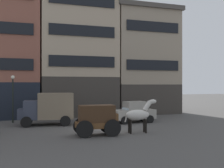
{
  "coord_description": "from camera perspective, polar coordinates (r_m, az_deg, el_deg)",
  "views": [
    {
      "loc": [
        -5.57,
        -19.31,
        3.34
      ],
      "look_at": [
        1.42,
        2.15,
        3.37
      ],
      "focal_mm": 43.8,
      "sensor_mm": 36.0,
      "label": 1
    }
  ],
  "objects": [
    {
      "name": "sedan_light",
      "position": [
        24.17,
        4.58,
        -5.84
      ],
      "size": [
        3.78,
        2.03,
        1.83
      ],
      "color": "gray",
      "rests_on": "ground_plane"
    },
    {
      "name": "building_center_left",
      "position": [
        30.98,
        -7.36,
        9.48
      ],
      "size": [
        8.45,
        6.79,
        16.89
      ],
      "color": "#38332D",
      "rests_on": "ground_plane"
    },
    {
      "name": "building_center_right",
      "position": [
        33.03,
        6.1,
        4.82
      ],
      "size": [
        7.84,
        6.79,
        12.24
      ],
      "color": "#38332D",
      "rests_on": "ground_plane"
    },
    {
      "name": "ground_plane",
      "position": [
        20.37,
        -1.96,
        -9.52
      ],
      "size": [
        120.0,
        120.0,
        0.0
      ],
      "primitive_type": "plane",
      "color": "#4C4947"
    },
    {
      "name": "cargo_wagon",
      "position": [
        18.01,
        -3.07,
        -7.08
      ],
      "size": [
        2.98,
        1.66,
        1.98
      ],
      "color": "brown",
      "rests_on": "ground_plane"
    },
    {
      "name": "streetlamp_curbside",
      "position": [
        25.14,
        -19.99,
        -1.6
      ],
      "size": [
        0.32,
        0.32,
        4.12
      ],
      "color": "black",
      "rests_on": "ground_plane"
    },
    {
      "name": "building_far_left",
      "position": [
        30.58,
        -22.3,
        10.09
      ],
      "size": [
        8.04,
        6.79,
        17.39
      ],
      "color": "black",
      "rests_on": "ground_plane"
    },
    {
      "name": "fire_hydrant_curbside",
      "position": [
        27.31,
        3.15,
        -6.2
      ],
      "size": [
        0.24,
        0.24,
        0.83
      ],
      "color": "maroon",
      "rests_on": "ground_plane"
    },
    {
      "name": "draft_horse",
      "position": [
        18.96,
        5.63,
        -6.35
      ],
      "size": [
        2.35,
        0.69,
        2.3
      ],
      "color": "beige",
      "rests_on": "ground_plane"
    },
    {
      "name": "delivery_truck_near",
      "position": [
        23.08,
        -13.16,
        -4.84
      ],
      "size": [
        4.49,
        2.47,
        2.62
      ],
      "color": "#333847",
      "rests_on": "ground_plane"
    }
  ]
}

